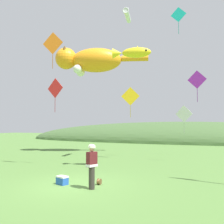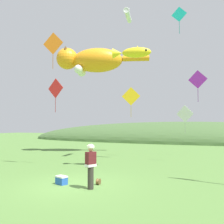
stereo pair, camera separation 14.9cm
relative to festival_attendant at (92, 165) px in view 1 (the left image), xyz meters
The scene contains 14 objects.
ground_plane 1.30m from the festival_attendant, 164.55° to the left, with size 120.00×120.00×0.00m, color #517A38.
distant_hill_ridge 31.84m from the festival_attendant, 91.54° to the left, with size 54.70×14.72×6.28m.
festival_attendant is the anchor object (origin of this frame).
kite_spool 1.15m from the festival_attendant, 93.14° to the left, with size 0.13×0.26×0.26m.
picnic_cooler 1.73m from the festival_attendant, behind, with size 0.57×0.47×0.36m.
kite_giant_cat 15.38m from the festival_attendant, 117.79° to the left, with size 8.52×3.82×2.67m.
kite_fish_windsock 7.50m from the festival_attendant, 87.23° to the left, with size 2.33×1.13×0.69m.
kite_tube_streamer 12.80m from the festival_attendant, 98.58° to the left, with size 0.77×1.90×0.44m.
kite_diamond_red 7.48m from the festival_attendant, 138.48° to the left, with size 1.27×0.20×2.19m.
kite_diamond_teal 13.92m from the festival_attendant, 76.60° to the left, with size 1.14×0.07×2.04m.
kite_diamond_white 13.33m from the festival_attendant, 80.22° to the left, with size 1.44×0.39×2.39m.
kite_diamond_orange 8.90m from the festival_attendant, 141.38° to the left, with size 1.40×0.15×2.30m.
kite_diamond_violet 10.58m from the festival_attendant, 67.92° to the left, with size 1.26×0.13×2.17m.
kite_diamond_gold 9.78m from the festival_attendant, 98.08° to the left, with size 1.39×0.28×2.31m.
Camera 1 is at (5.42, -9.26, 2.54)m, focal length 40.00 mm.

